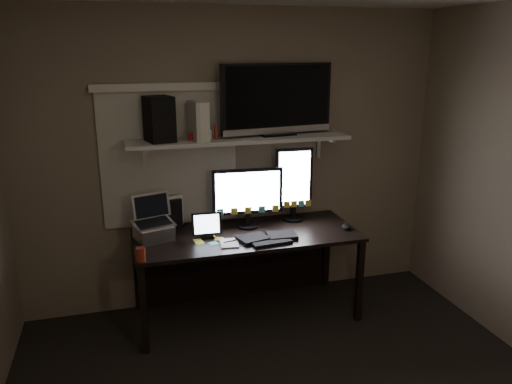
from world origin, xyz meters
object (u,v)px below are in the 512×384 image
object	(u,v)px
desk	(243,248)
laptop	(153,219)
cup	(141,255)
monitor_landscape	(248,198)
keyboard	(268,237)
game_console	(198,121)
mouse	(346,227)
speaker	(159,119)
monitor_portrait	(294,184)
tablet	(206,225)
tv	(277,100)

from	to	relation	value
desk	laptop	world-z (taller)	laptop
laptop	cup	bearing A→B (deg)	-124.61
monitor_landscape	cup	world-z (taller)	monitor_landscape
keyboard	game_console	size ratio (longest dim) A/B	1.58
desk	monitor_landscape	xyz separation A→B (m)	(0.05, 0.02, 0.43)
mouse	game_console	size ratio (longest dim) A/B	0.36
keyboard	cup	bearing A→B (deg)	-176.58
cup	speaker	xyz separation A→B (m)	(0.22, 0.52, 0.87)
keyboard	laptop	size ratio (longest dim) A/B	1.39
monitor_portrait	game_console	distance (m)	1.00
monitor_landscape	mouse	world-z (taller)	monitor_landscape
desk	game_console	world-z (taller)	game_console
tablet	monitor_landscape	bearing A→B (deg)	24.19
desk	speaker	xyz separation A→B (m)	(-0.63, 0.07, 1.10)
monitor_portrait	keyboard	distance (m)	0.60
monitor_landscape	laptop	distance (m)	0.79
keyboard	desk	bearing A→B (deg)	108.47
mouse	laptop	world-z (taller)	laptop
mouse	keyboard	bearing A→B (deg)	-161.98
tv	mouse	bearing A→B (deg)	-42.98
laptop	tv	distance (m)	1.38
monitor_landscape	tv	size ratio (longest dim) A/B	0.61
monitor_landscape	game_console	xyz separation A→B (m)	(-0.38, 0.03, 0.64)
monitor_portrait	tablet	bearing A→B (deg)	-162.35
game_console	cup	bearing A→B (deg)	-150.24
laptop	speaker	bearing A→B (deg)	37.55
desk	tv	bearing A→B (deg)	18.53
cup	keyboard	bearing A→B (deg)	9.64
keyboard	game_console	bearing A→B (deg)	137.69
mouse	laptop	bearing A→B (deg)	-171.53
monitor_landscape	keyboard	distance (m)	0.40
cup	speaker	size ratio (longest dim) A/B	0.29
cup	game_console	xyz separation A→B (m)	(0.52, 0.50, 0.85)
tablet	tv	distance (m)	1.16
keyboard	tv	xyz separation A→B (m)	(0.19, 0.39, 1.02)
game_console	tablet	bearing A→B (deg)	-101.59
game_console	keyboard	bearing A→B (deg)	-50.56
monitor_portrait	keyboard	size ratio (longest dim) A/B	1.36
monitor_landscape	keyboard	size ratio (longest dim) A/B	1.23
keyboard	tv	bearing A→B (deg)	57.48
speaker	keyboard	bearing A→B (deg)	-39.54
desk	laptop	size ratio (longest dim) A/B	5.28
desk	monitor_portrait	world-z (taller)	monitor_portrait
laptop	tv	bearing A→B (deg)	-7.37
monitor_landscape	speaker	size ratio (longest dim) A/B	1.70
tablet	tv	bearing A→B (deg)	22.41
monitor_portrait	game_console	bearing A→B (deg)	-174.64
tablet	cup	xyz separation A→B (m)	(-0.53, -0.33, -0.05)
tv	game_console	distance (m)	0.67
mouse	speaker	size ratio (longest dim) A/B	0.32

